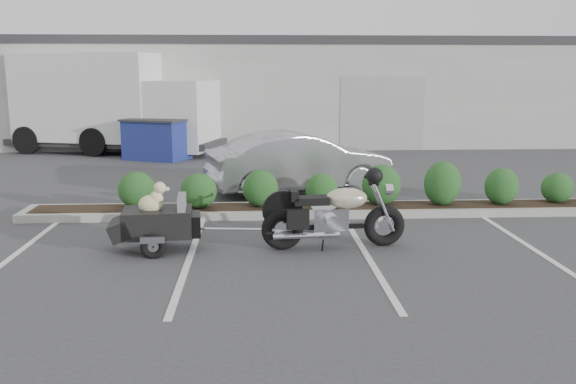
{
  "coord_description": "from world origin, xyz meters",
  "views": [
    {
      "loc": [
        -0.48,
        -9.5,
        2.77
      ],
      "look_at": [
        0.06,
        0.66,
        0.75
      ],
      "focal_mm": 38.0,
      "sensor_mm": 36.0,
      "label": 1
    }
  ],
  "objects_px": {
    "pet_trailer": "(157,221)",
    "delivery_truck": "(114,105)",
    "motorcycle": "(334,215)",
    "dumpster": "(157,139)",
    "sedan": "(300,162)"
  },
  "relations": [
    {
      "from": "pet_trailer",
      "to": "sedan",
      "type": "distance_m",
      "value": 5.27
    },
    {
      "from": "motorcycle",
      "to": "dumpster",
      "type": "relative_size",
      "value": 1.0
    },
    {
      "from": "pet_trailer",
      "to": "delivery_truck",
      "type": "bearing_deg",
      "value": 100.54
    },
    {
      "from": "dumpster",
      "to": "sedan",
      "type": "bearing_deg",
      "value": -29.73
    },
    {
      "from": "sedan",
      "to": "delivery_truck",
      "type": "xyz_separation_m",
      "value": [
        -5.9,
        7.57,
        0.92
      ]
    },
    {
      "from": "pet_trailer",
      "to": "dumpster",
      "type": "bearing_deg",
      "value": 94.12
    },
    {
      "from": "sedan",
      "to": "delivery_truck",
      "type": "bearing_deg",
      "value": 21.39
    },
    {
      "from": "pet_trailer",
      "to": "sedan",
      "type": "bearing_deg",
      "value": 55.95
    },
    {
      "from": "motorcycle",
      "to": "sedan",
      "type": "xyz_separation_m",
      "value": [
        -0.21,
        4.61,
        0.17
      ]
    },
    {
      "from": "delivery_truck",
      "to": "pet_trailer",
      "type": "bearing_deg",
      "value": -58.76
    },
    {
      "from": "dumpster",
      "to": "motorcycle",
      "type": "bearing_deg",
      "value": -43.06
    },
    {
      "from": "motorcycle",
      "to": "delivery_truck",
      "type": "relative_size",
      "value": 0.3
    },
    {
      "from": "motorcycle",
      "to": "delivery_truck",
      "type": "xyz_separation_m",
      "value": [
        -6.11,
        12.19,
        1.09
      ]
    },
    {
      "from": "motorcycle",
      "to": "pet_trailer",
      "type": "xyz_separation_m",
      "value": [
        -2.79,
        0.02,
        -0.07
      ]
    },
    {
      "from": "sedan",
      "to": "pet_trailer",
      "type": "bearing_deg",
      "value": 134.15
    }
  ]
}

